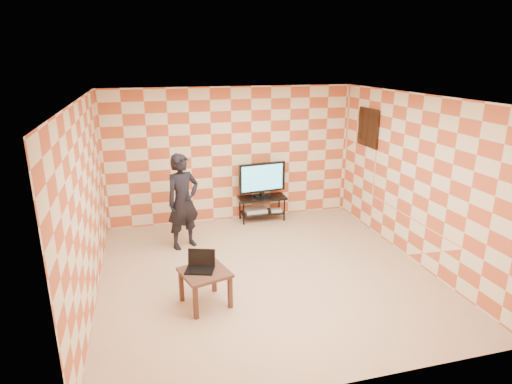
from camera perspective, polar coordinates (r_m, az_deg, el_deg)
The scene contains 14 objects.
floor at distance 6.82m, azimuth 1.32°, elevation -10.74°, with size 5.00×5.00×0.00m, color tan.
wall_back at distance 8.64m, azimuth -3.25°, elevation 4.94°, with size 5.00×0.02×2.70m, color beige.
wall_front at distance 4.13m, azimuth 11.29°, elevation -9.92°, with size 5.00×0.02×2.70m, color beige.
wall_left at distance 6.12m, azimuth -21.72°, elevation -1.66°, with size 0.02×5.00×2.70m, color beige.
wall_right at distance 7.37m, azimuth 20.42°, elevation 1.63°, with size 0.02×5.00×2.70m, color beige.
ceiling at distance 6.03m, azimuth 1.50°, elevation 12.48°, with size 5.00×5.00×0.02m, color white.
wall_art at distance 8.51m, azimuth 14.74°, elevation 8.31°, with size 0.04×0.72×0.72m.
tv_stand at distance 8.79m, azimuth 0.80°, elevation -1.49°, with size 0.97×0.44×0.50m.
tv at distance 8.63m, azimuth 0.82°, elevation 1.84°, with size 0.99×0.22×0.72m.
dvd_player at distance 8.85m, azimuth -0.06°, elevation -2.44°, with size 0.44×0.31×0.07m, color silver.
game_console at distance 8.89m, azimuth 2.72°, elevation -2.44°, with size 0.23×0.16×0.05m, color silver.
side_table at distance 5.89m, azimuth -6.83°, elevation -11.20°, with size 0.73×0.73×0.50m.
laptop at distance 5.89m, azimuth -7.40°, elevation -9.68°, with size 0.45×0.40×0.25m.
person at distance 7.51m, azimuth -9.71°, elevation -1.26°, with size 0.62×0.40×1.69m, color black.
Camera 1 is at (-1.69, -5.76, 3.23)m, focal length 30.00 mm.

